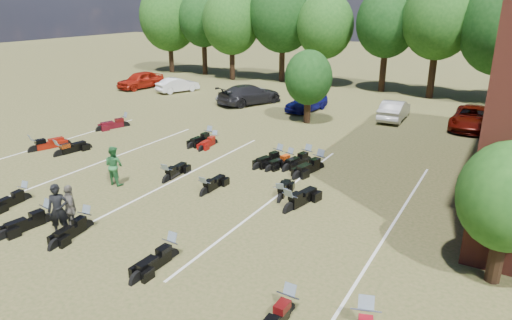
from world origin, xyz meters
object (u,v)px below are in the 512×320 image
Objects in this scene: person_black at (58,210)px; motorcycle_7 at (35,152)px; person_grey at (71,209)px; person_green at (114,166)px; motorcycle_14 at (125,126)px; car_0 at (141,80)px; car_4 at (307,102)px; motorcycle_3 at (47,222)px.

motorcycle_7 is (-9.42, 5.59, -0.97)m from person_black.
motorcycle_7 is at bearing -2.10° from person_grey.
person_black is 4.81m from person_green.
person_black reaches higher than motorcycle_14.
car_0 is 28.96m from person_grey.
person_black is at bearing -44.87° from car_0.
person_green is at bearing -86.35° from car_4.
person_green is 0.77× the size of motorcycle_14.
person_black is 11.00m from motorcycle_7.
motorcycle_7 is at bearing -10.18° from person_green.
person_grey is at bearing -32.15° from motorcycle_14.
person_green is 0.74× the size of motorcycle_7.
car_4 is 1.75× the size of motorcycle_14.
motorcycle_3 is (-1.34, 0.39, -0.97)m from person_black.
person_black is at bearing 91.69° from person_grey.
person_green reaches higher than motorcycle_7.
car_0 is 19.39m from motorcycle_7.
motorcycle_3 is at bearing -46.55° from car_0.
person_black is 0.87× the size of motorcycle_3.
person_green reaches higher than motorcycle_14.
motorcycle_14 is (-8.98, 12.05, -0.97)m from person_black.
motorcycle_7 is 6.47m from motorcycle_14.
car_4 reaches higher than motorcycle_7.
car_4 is at bearing -96.46° from person_green.
car_4 is 19.02m from motorcycle_7.
person_green is 4.54m from person_grey.
person_grey is 0.77× the size of motorcycle_14.
person_grey is (0.17, 0.38, -0.06)m from person_black.
person_green is 0.99× the size of person_grey.
person_grey reaches higher than motorcycle_3.
person_grey is at bearing -80.01° from car_4.
motorcycle_14 is (-7.08, 7.63, -0.91)m from person_green.
person_black reaches higher than car_4.
person_grey is at bearing 25.07° from person_black.
person_black reaches higher than motorcycle_7.
car_0 is at bearing 132.95° from motorcycle_3.
car_0 is 2.11× the size of motorcycle_3.
person_black reaches higher than person_green.
motorcycle_3 is (16.52, -22.64, -0.80)m from car_0.
person_grey is 0.75× the size of motorcycle_7.
motorcycle_7 is at bearing -74.17° from motorcycle_14.
car_0 is 1.92× the size of motorcycle_7.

